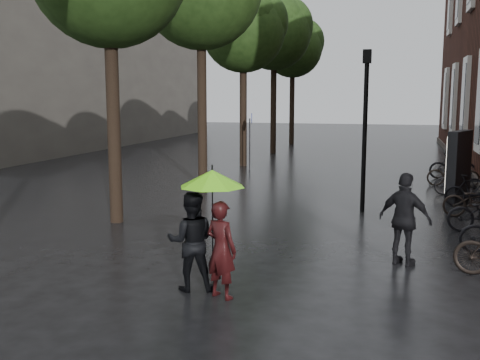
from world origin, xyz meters
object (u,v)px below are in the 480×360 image
(person_black, at_px, (191,241))
(ad_lightbox, at_px, (458,166))
(parked_bicycles, at_px, (472,195))
(lamp_post, at_px, (365,115))
(pedestrian_walking, at_px, (405,219))
(person_burgundy, at_px, (221,250))

(person_black, distance_m, ad_lightbox, 10.68)
(parked_bicycles, xyz_separation_m, lamp_post, (-2.88, -0.73, 2.18))
(person_black, bearing_deg, ad_lightbox, -135.83)
(parked_bicycles, xyz_separation_m, ad_lightbox, (-0.23, 1.56, 0.60))
(lamp_post, bearing_deg, pedestrian_walking, -77.94)
(pedestrian_walking, relative_size, ad_lightbox, 0.82)
(ad_lightbox, bearing_deg, person_black, -94.37)
(pedestrian_walking, bearing_deg, parked_bicycles, -82.93)
(person_burgundy, relative_size, lamp_post, 0.35)
(pedestrian_walking, relative_size, lamp_post, 0.40)
(lamp_post, bearing_deg, parked_bicycles, 14.14)
(lamp_post, bearing_deg, person_black, -107.99)
(ad_lightbox, bearing_deg, lamp_post, -115.83)
(pedestrian_walking, distance_m, lamp_post, 5.25)
(ad_lightbox, height_order, lamp_post, lamp_post)
(person_burgundy, distance_m, person_black, 0.62)
(person_black, height_order, ad_lightbox, ad_lightbox)
(person_burgundy, height_order, parked_bicycles, person_burgundy)
(person_black, bearing_deg, pedestrian_walking, -163.28)
(person_burgundy, bearing_deg, lamp_post, -79.75)
(pedestrian_walking, height_order, lamp_post, lamp_post)
(person_black, xyz_separation_m, parked_bicycles, (5.21, 7.89, -0.34))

